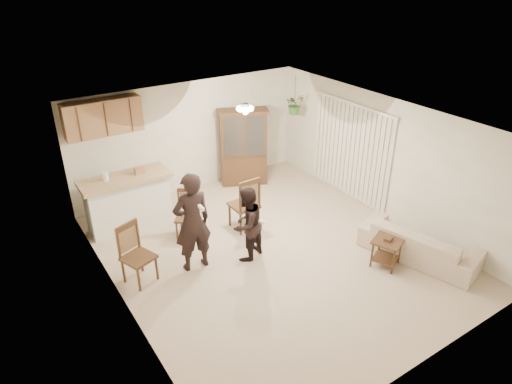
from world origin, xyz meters
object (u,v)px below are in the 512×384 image
adult (192,223)px  chair_bar (140,266)px  chair_hutch_right (244,213)px  side_table (386,252)px  child (247,225)px  chair_hutch_left (188,224)px  sofa (420,240)px  china_hutch (243,148)px

adult → chair_bar: (-0.94, 0.14, -0.60)m
chair_bar → chair_hutch_right: bearing=-8.0°
side_table → chair_hutch_right: bearing=119.9°
chair_bar → chair_hutch_right: 2.42m
child → chair_hutch_right: size_ratio=1.18×
chair_bar → chair_hutch_right: chair_hutch_right is taller
child → chair_hutch_right: child is taller
chair_bar → chair_hutch_left: (1.27, 0.82, -0.03)m
sofa → side_table: sofa is taller
adult → china_hutch: bearing=-133.8°
sofa → china_hutch: china_hutch is taller
sofa → child: (-2.59, 1.71, 0.31)m
adult → chair_hutch_right: (1.42, 0.65, -0.58)m
child → chair_bar: 1.94m
sofa → adult: 4.06m
side_table → chair_hutch_right: size_ratio=0.55×
chair_hutch_right → child: bearing=60.4°
adult → side_table: size_ratio=2.88×
chair_bar → chair_hutch_left: chair_bar is taller
child → chair_hutch_right: 1.10m
chair_bar → chair_hutch_left: bearing=12.7°
adult → chair_bar: adult is taller
sofa → chair_bar: (-4.45, 2.11, -0.07)m
sofa → chair_hutch_left: chair_hutch_left is taller
adult → side_table: bearing=149.9°
adult → chair_hutch_left: adult is taller
adult → chair_bar: size_ratio=1.71×
adult → child: 0.98m
child → chair_hutch_left: bearing=-86.8°
adult → chair_hutch_left: 1.20m
china_hutch → side_table: china_hutch is taller
child → side_table: bearing=118.5°
child → chair_hutch_right: bearing=-141.6°
side_table → chair_bar: 4.25m
child → china_hutch: 3.12m
china_hutch → side_table: 4.28m
sofa → child: bearing=41.2°
sofa → chair_bar: chair_bar is taller
adult → chair_hutch_left: bearing=-106.5°
china_hutch → chair_hutch_left: china_hutch is taller
sofa → adult: adult is taller
chair_hutch_right → adult: bearing=23.8°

